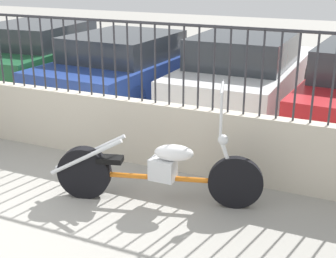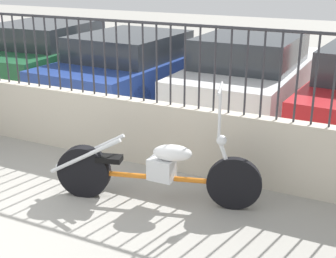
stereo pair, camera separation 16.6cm
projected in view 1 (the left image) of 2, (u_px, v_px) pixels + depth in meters
low_wall at (105, 126)px, 6.28m from camera, size 9.60×0.18×0.84m
fence_railing at (102, 47)px, 5.93m from camera, size 9.60×0.04×1.00m
motorcycle_orange at (147, 170)px, 5.08m from camera, size 2.27×0.85×1.35m
car_green at (43, 53)px, 9.92m from camera, size 2.17×4.32×1.34m
car_blue at (128, 65)px, 8.91m from camera, size 2.07×4.26×1.27m
car_white at (246, 70)px, 8.48m from camera, size 1.83×4.23×1.32m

